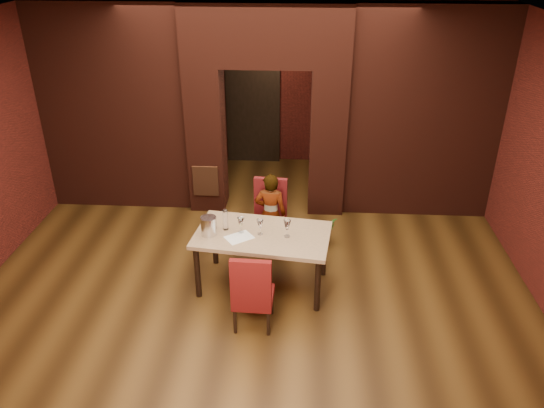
{
  "coord_description": "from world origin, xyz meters",
  "views": [
    {
      "loc": [
        0.57,
        -5.79,
        4.09
      ],
      "look_at": [
        0.21,
        0.0,
        1.07
      ],
      "focal_mm": 35.0,
      "sensor_mm": 36.0,
      "label": 1
    }
  ],
  "objects": [
    {
      "name": "wine_glass_a",
      "position": [
        -0.16,
        -0.21,
        0.87
      ],
      "size": [
        0.08,
        0.08,
        0.21
      ],
      "primitive_type": null,
      "color": "white",
      "rests_on": "dining_table"
    },
    {
      "name": "wing_wall_left",
      "position": [
        -2.36,
        2.0,
        1.6
      ],
      "size": [
        2.28,
        0.35,
        3.2
      ],
      "primitive_type": "cube",
      "color": "maroon",
      "rests_on": "ground"
    },
    {
      "name": "dining_table",
      "position": [
        0.1,
        -0.22,
        0.38
      ],
      "size": [
        1.74,
        1.12,
        0.77
      ],
      "primitive_type": "cube",
      "rotation": [
        0.0,
        0.0,
        -0.12
      ],
      "color": "tan",
      "rests_on": "ground"
    },
    {
      "name": "ceiling",
      "position": [
        0.0,
        0.0,
        3.2
      ],
      "size": [
        7.0,
        8.0,
        0.04
      ],
      "primitive_type": "cube",
      "color": "silver",
      "rests_on": "ground"
    },
    {
      "name": "chair_near",
      "position": [
        0.06,
        -0.97,
        0.49
      ],
      "size": [
        0.46,
        0.46,
        0.99
      ],
      "primitive_type": "cube",
      "rotation": [
        0.0,
        0.0,
        3.11
      ],
      "color": "maroon",
      "rests_on": "ground"
    },
    {
      "name": "water_bottle",
      "position": [
        -0.36,
        -0.15,
        0.91
      ],
      "size": [
        0.07,
        0.07,
        0.28
      ],
      "primitive_type": "cylinder",
      "color": "white",
      "rests_on": "dining_table"
    },
    {
      "name": "chair_far",
      "position": [
        0.12,
        0.65,
        0.51
      ],
      "size": [
        0.5,
        0.5,
        1.03
      ],
      "primitive_type": "cube",
      "rotation": [
        0.0,
        0.0,
        -0.08
      ],
      "color": "maroon",
      "rests_on": "ground"
    },
    {
      "name": "pillar_right",
      "position": [
        0.95,
        2.0,
        1.15
      ],
      "size": [
        0.55,
        0.55,
        2.3
      ],
      "primitive_type": "cube",
      "color": "maroon",
      "rests_on": "ground"
    },
    {
      "name": "floor",
      "position": [
        0.0,
        0.0,
        0.0
      ],
      "size": [
        8.0,
        8.0,
        0.0
      ],
      "primitive_type": "plane",
      "color": "#4E3213",
      "rests_on": "ground"
    },
    {
      "name": "wing_wall_right",
      "position": [
        2.36,
        2.0,
        1.6
      ],
      "size": [
        2.28,
        0.35,
        3.2
      ],
      "primitive_type": "cube",
      "color": "maroon",
      "rests_on": "ground"
    },
    {
      "name": "wine_bucket",
      "position": [
        -0.54,
        -0.28,
        0.89
      ],
      "size": [
        0.19,
        0.19,
        0.24
      ],
      "primitive_type": "cylinder",
      "color": "silver",
      "rests_on": "dining_table"
    },
    {
      "name": "person_seated",
      "position": [
        0.15,
        0.6,
        0.6
      ],
      "size": [
        0.46,
        0.32,
        1.2
      ],
      "primitive_type": "imported",
      "rotation": [
        0.0,
        0.0,
        3.07
      ],
      "color": "beige",
      "rests_on": "ground"
    },
    {
      "name": "rear_door",
      "position": [
        -0.4,
        3.94,
        1.05
      ],
      "size": [
        0.9,
        0.08,
        2.1
      ],
      "primitive_type": "cube",
      "color": "black",
      "rests_on": "ground"
    },
    {
      "name": "wine_glass_b",
      "position": [
        0.08,
        -0.23,
        0.87
      ],
      "size": [
        0.08,
        0.08,
        0.2
      ],
      "primitive_type": null,
      "color": "white",
      "rests_on": "dining_table"
    },
    {
      "name": "wine_glass_c",
      "position": [
        0.41,
        -0.27,
        0.88
      ],
      "size": [
        0.09,
        0.09,
        0.23
      ],
      "primitive_type": null,
      "color": "white",
      "rests_on": "dining_table"
    },
    {
      "name": "pillar_left",
      "position": [
        -0.95,
        2.0,
        1.15
      ],
      "size": [
        0.55,
        0.55,
        2.3
      ],
      "primitive_type": "cube",
      "color": "maroon",
      "rests_on": "ground"
    },
    {
      "name": "tasting_sheet",
      "position": [
        -0.17,
        -0.33,
        0.77
      ],
      "size": [
        0.39,
        0.37,
        0.0
      ],
      "primitive_type": "cube",
      "rotation": [
        0.0,
        0.0,
        0.63
      ],
      "color": "white",
      "rests_on": "dining_table"
    },
    {
      "name": "potted_plant",
      "position": [
        0.88,
        0.84,
        0.21
      ],
      "size": [
        0.51,
        0.5,
        0.42
      ],
      "primitive_type": "imported",
      "rotation": [
        0.0,
        0.0,
        0.75
      ],
      "color": "#337225",
      "rests_on": "ground"
    },
    {
      "name": "lintel",
      "position": [
        0.0,
        2.0,
        2.75
      ],
      "size": [
        2.45,
        0.55,
        0.9
      ],
      "primitive_type": "cube",
      "color": "maroon",
      "rests_on": "ground"
    },
    {
      "name": "wall_back",
      "position": [
        0.0,
        4.0,
        1.6
      ],
      "size": [
        7.0,
        0.04,
        3.2
      ],
      "primitive_type": "cube",
      "color": "maroon",
      "rests_on": "ground"
    },
    {
      "name": "rear_door_frame",
      "position": [
        -0.4,
        3.9,
        1.05
      ],
      "size": [
        1.02,
        0.04,
        2.22
      ],
      "primitive_type": "cube",
      "color": "black",
      "rests_on": "ground"
    },
    {
      "name": "vent_panel",
      "position": [
        -0.95,
        1.71,
        0.55
      ],
      "size": [
        0.4,
        0.03,
        0.5
      ],
      "primitive_type": "cube",
      "color": "brown",
      "rests_on": "ground"
    }
  ]
}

